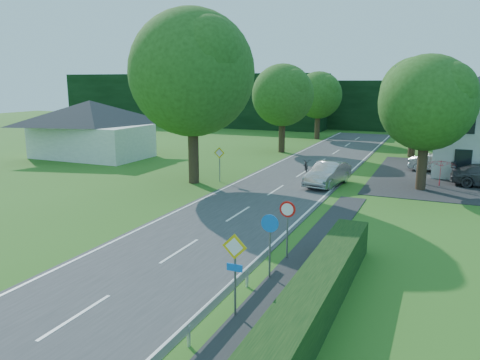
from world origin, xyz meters
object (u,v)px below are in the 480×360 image
at_px(streetlight, 420,118).
at_px(motorcycle, 306,165).
at_px(parked_car_silver_a, 435,163).
at_px(moving_car, 328,174).
at_px(parasol, 440,173).

xyz_separation_m(streetlight, motorcycle, (-8.01, 0.91, -3.92)).
bearing_deg(motorcycle, parked_car_silver_a, 3.61).
distance_m(moving_car, parked_car_silver_a, 10.42).
xyz_separation_m(parked_car_silver_a, parasol, (0.38, -5.36, 0.23)).
bearing_deg(parked_car_silver_a, motorcycle, 115.69).
bearing_deg(moving_car, motorcycle, 131.88).
bearing_deg(parasol, moving_car, -158.16).
height_order(streetlight, parked_car_silver_a, streetlight).
distance_m(streetlight, parasol, 3.89).
bearing_deg(streetlight, parked_car_silver_a, 76.60).
bearing_deg(moving_car, parasol, 31.29).
bearing_deg(moving_car, streetlight, 40.79).
height_order(motorcycle, parked_car_silver_a, parked_car_silver_a).
distance_m(streetlight, motorcycle, 8.97).
bearing_deg(motorcycle, streetlight, -26.18).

